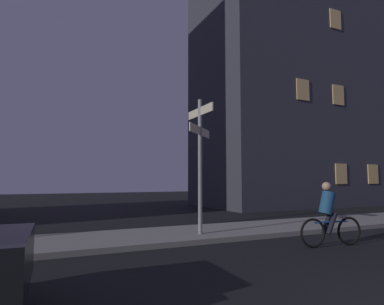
{
  "coord_description": "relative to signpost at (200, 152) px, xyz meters",
  "views": [
    {
      "loc": [
        -4.38,
        -1.95,
        1.68
      ],
      "look_at": [
        -0.54,
        6.38,
        2.43
      ],
      "focal_mm": 30.54,
      "sensor_mm": 36.0,
      "label": 1
    }
  ],
  "objects": [
    {
      "name": "sidewalk_kerb",
      "position": [
        0.24,
        0.48,
        -2.38
      ],
      "size": [
        40.0,
        2.56,
        0.14
      ],
      "primitive_type": "cube",
      "color": "gray",
      "rests_on": "ground_plane"
    },
    {
      "name": "signpost",
      "position": [
        0.0,
        0.0,
        0.0
      ],
      "size": [
        1.24,
        1.57,
        3.86
      ],
      "color": "gray",
      "rests_on": "sidewalk_kerb"
    },
    {
      "name": "cyclist",
      "position": [
        2.47,
        -2.33,
        -1.71
      ],
      "size": [
        1.81,
        0.38,
        1.61
      ],
      "color": "black",
      "rests_on": "ground_plane"
    },
    {
      "name": "building_right_block",
      "position": [
        11.89,
        8.66,
        6.13
      ],
      "size": [
        13.88,
        6.62,
        17.18
      ],
      "color": "#383842",
      "rests_on": "ground_plane"
    }
  ]
}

